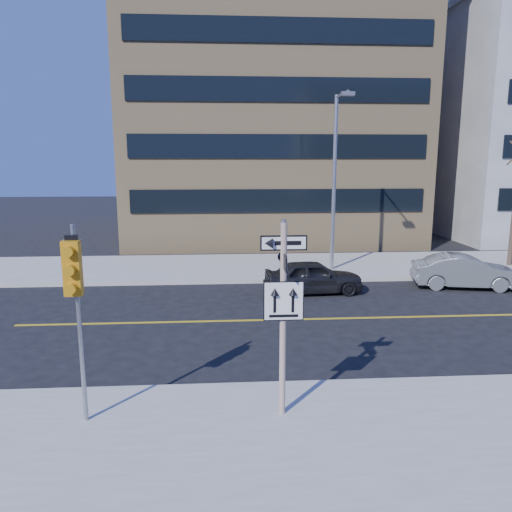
{
  "coord_description": "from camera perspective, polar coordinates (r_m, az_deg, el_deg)",
  "views": [
    {
      "loc": [
        -1.18,
        -12.0,
        5.38
      ],
      "look_at": [
        -0.1,
        4.0,
        2.21
      ],
      "focal_mm": 35.0,
      "sensor_mm": 36.0,
      "label": 1
    }
  ],
  "objects": [
    {
      "name": "parked_car_b",
      "position": [
        22.62,
        22.77,
        -1.65
      ],
      "size": [
        2.26,
        4.44,
        1.4
      ],
      "primitive_type": "imported",
      "rotation": [
        0.0,
        0.0,
        1.38
      ],
      "color": "slate",
      "rests_on": "ground"
    },
    {
      "name": "traffic_signal",
      "position": [
        10.04,
        -20.07,
        -3.06
      ],
      "size": [
        0.32,
        0.45,
        4.0
      ],
      "color": "gray",
      "rests_on": "near_sidewalk"
    },
    {
      "name": "streetlight_a",
      "position": [
        23.35,
        9.09,
        9.51
      ],
      "size": [
        0.55,
        2.25,
        8.0
      ],
      "color": "gray",
      "rests_on": "far_sidewalk"
    },
    {
      "name": "ground",
      "position": [
        13.21,
        1.66,
        -12.87
      ],
      "size": [
        120.0,
        120.0,
        0.0
      ],
      "primitive_type": "plane",
      "color": "black",
      "rests_on": "ground"
    },
    {
      "name": "sign_pole",
      "position": [
        10.01,
        3.12,
        -5.95
      ],
      "size": [
        0.92,
        0.92,
        4.06
      ],
      "color": "white",
      "rests_on": "near_sidewalk"
    },
    {
      "name": "building_brick",
      "position": [
        37.32,
        1.1,
        16.74
      ],
      "size": [
        18.0,
        18.0,
        18.0
      ],
      "primitive_type": "cube",
      "color": "tan",
      "rests_on": "ground"
    },
    {
      "name": "parked_car_a",
      "position": [
        20.22,
        6.56,
        -2.36
      ],
      "size": [
        1.84,
        4.04,
        1.34
      ],
      "primitive_type": "imported",
      "rotation": [
        0.0,
        0.0,
        1.64
      ],
      "color": "black",
      "rests_on": "ground"
    }
  ]
}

